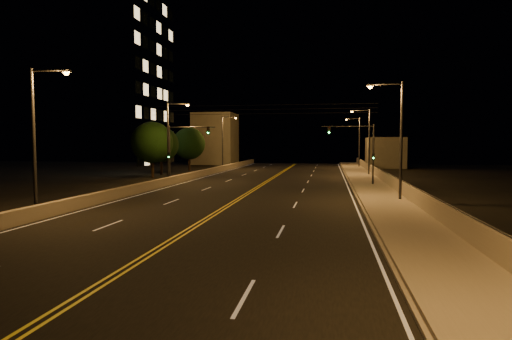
% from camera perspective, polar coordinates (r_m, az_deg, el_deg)
% --- Properties ---
extents(ground, '(160.00, 160.00, 0.00)m').
position_cam_1_polar(ground, '(12.73, -24.23, -16.41)').
color(ground, black).
rests_on(ground, ground).
extents(road, '(18.00, 120.00, 0.02)m').
position_cam_1_polar(road, '(30.94, -3.03, -4.33)').
color(road, black).
rests_on(road, ground).
extents(sidewalk, '(3.60, 120.00, 0.30)m').
position_cam_1_polar(sidewalk, '(30.44, 17.27, -4.36)').
color(sidewalk, gray).
rests_on(sidewalk, ground).
extents(curb, '(0.14, 120.00, 0.15)m').
position_cam_1_polar(curb, '(30.26, 13.75, -4.49)').
color(curb, gray).
rests_on(curb, ground).
extents(parapet_wall, '(0.30, 120.00, 1.00)m').
position_cam_1_polar(parapet_wall, '(30.62, 20.36, -3.15)').
color(parapet_wall, '#A09585').
rests_on(parapet_wall, sidewalk).
extents(jersey_barrier, '(0.45, 120.00, 0.82)m').
position_cam_1_polar(jersey_barrier, '(34.16, -18.46, -3.09)').
color(jersey_barrier, '#A09585').
rests_on(jersey_barrier, ground).
extents(distant_building_right, '(6.00, 10.00, 5.26)m').
position_cam_1_polar(distant_building_right, '(79.26, 16.78, 2.27)').
color(distant_building_right, gray).
rests_on(distant_building_right, ground).
extents(distant_building_left, '(8.00, 8.00, 10.26)m').
position_cam_1_polar(distant_building_left, '(87.27, -5.42, 4.16)').
color(distant_building_left, gray).
rests_on(distant_building_left, ground).
extents(parapet_rail, '(0.06, 120.00, 0.06)m').
position_cam_1_polar(parapet_rail, '(30.56, 20.38, -2.17)').
color(parapet_rail, black).
rests_on(parapet_rail, parapet_wall).
extents(lane_markings, '(17.32, 116.00, 0.00)m').
position_cam_1_polar(lane_markings, '(30.87, -3.06, -4.33)').
color(lane_markings, silver).
rests_on(lane_markings, road).
extents(streetlight_1, '(2.55, 0.28, 8.59)m').
position_cam_1_polar(streetlight_1, '(31.93, 18.30, 4.70)').
color(streetlight_1, '#2D2D33').
rests_on(streetlight_1, ground).
extents(streetlight_2, '(2.55, 0.28, 8.59)m').
position_cam_1_polar(streetlight_2, '(56.36, 14.58, 4.22)').
color(streetlight_2, '#2D2D33').
rests_on(streetlight_2, ground).
extents(streetlight_3, '(2.55, 0.28, 8.59)m').
position_cam_1_polar(streetlight_3, '(74.54, 13.40, 4.07)').
color(streetlight_3, '#2D2D33').
rests_on(streetlight_3, ground).
extents(streetlight_4, '(2.55, 0.28, 8.59)m').
position_cam_1_polar(streetlight_4, '(27.93, -27.07, 4.67)').
color(streetlight_4, '#2D2D33').
rests_on(streetlight_4, ground).
extents(streetlight_5, '(2.55, 0.28, 8.59)m').
position_cam_1_polar(streetlight_5, '(46.54, -11.32, 4.42)').
color(streetlight_5, '#2D2D33').
rests_on(streetlight_5, ground).
extents(streetlight_6, '(2.55, 0.28, 8.59)m').
position_cam_1_polar(streetlight_6, '(69.12, -4.26, 4.20)').
color(streetlight_6, '#2D2D33').
rests_on(streetlight_6, ground).
extents(traffic_signal_right, '(5.11, 0.31, 6.12)m').
position_cam_1_polar(traffic_signal_right, '(42.89, 14.05, 2.95)').
color(traffic_signal_right, '#2D2D33').
rests_on(traffic_signal_right, ground).
extents(traffic_signal_left, '(5.11, 0.31, 6.12)m').
position_cam_1_polar(traffic_signal_left, '(45.52, -10.31, 3.03)').
color(traffic_signal_left, '#2D2D33').
rests_on(traffic_signal_left, ground).
extents(overhead_wires, '(22.00, 0.03, 0.83)m').
position_cam_1_polar(overhead_wires, '(40.08, -0.04, 8.07)').
color(overhead_wires, black).
extents(building_tower, '(24.00, 15.00, 27.49)m').
position_cam_1_polar(building_tower, '(70.15, -22.39, 10.63)').
color(building_tower, gray).
rests_on(building_tower, ground).
extents(tree_0, '(5.09, 5.09, 6.90)m').
position_cam_1_polar(tree_0, '(53.81, -13.68, 3.58)').
color(tree_0, black).
rests_on(tree_0, ground).
extents(tree_1, '(4.78, 4.78, 6.48)m').
position_cam_1_polar(tree_1, '(59.57, -12.55, 3.34)').
color(tree_1, black).
rests_on(tree_1, ground).
extents(tree_2, '(4.92, 4.92, 6.67)m').
position_cam_1_polar(tree_2, '(66.42, -8.92, 3.50)').
color(tree_2, black).
rests_on(tree_2, ground).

